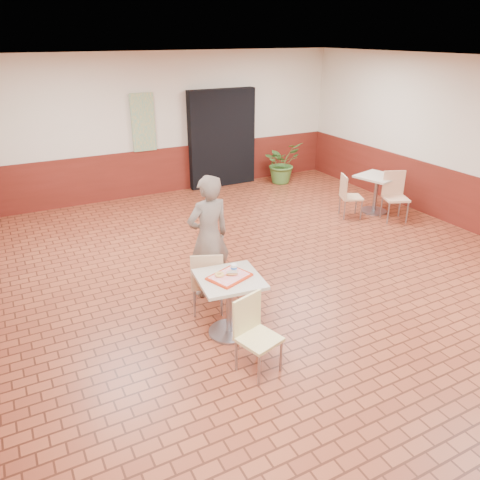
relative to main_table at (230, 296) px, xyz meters
name	(u,v)px	position (x,y,z in m)	size (l,w,h in m)	color
room_shell	(300,185)	(1.34, 0.60, 0.99)	(8.01, 10.01, 3.01)	brown
wainscot_band	(296,254)	(1.34, 0.60, -0.01)	(8.00, 10.00, 1.00)	#581911
corridor_doorway	(222,139)	(2.54, 5.48, 0.59)	(1.60, 0.22, 2.20)	black
promo_poster	(143,123)	(0.74, 5.54, 1.09)	(0.50, 0.03, 1.20)	gray
main_table	(230,296)	(0.00, 0.00, 0.00)	(0.71, 0.71, 0.75)	#B6AC92
chair_main_front	(254,331)	(-0.06, -0.69, -0.03)	(0.49, 0.49, 0.85)	#E2D187
chair_main_back	(207,279)	(-0.05, 0.54, -0.02)	(0.52, 0.52, 0.87)	tan
customer	(209,237)	(0.18, 0.98, 0.34)	(0.62, 0.41, 1.70)	#6D6155
serving_tray	(229,277)	(0.00, 0.00, 0.26)	(0.45, 0.35, 0.03)	#B7290D
ring_donut	(219,275)	(-0.10, 0.05, 0.29)	(0.11, 0.11, 0.04)	#DEA951
long_john_donut	(232,274)	(0.03, 0.00, 0.29)	(0.15, 0.12, 0.04)	#CE803C
paper_cup	(234,268)	(0.09, 0.06, 0.32)	(0.07, 0.07, 0.09)	silver
second_table	(376,188)	(4.47, 2.40, 0.00)	(0.71, 0.71, 0.75)	#BBAF97
chair_second_left	(348,194)	(3.78, 2.44, -0.04)	(0.51, 0.51, 0.84)	#D7AE81
chair_second_front	(395,193)	(4.50, 1.94, 0.01)	(0.56, 0.56, 0.93)	#E2B187
potted_plant	(282,163)	(3.88, 5.00, -0.02)	(0.87, 0.76, 0.97)	#42702C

